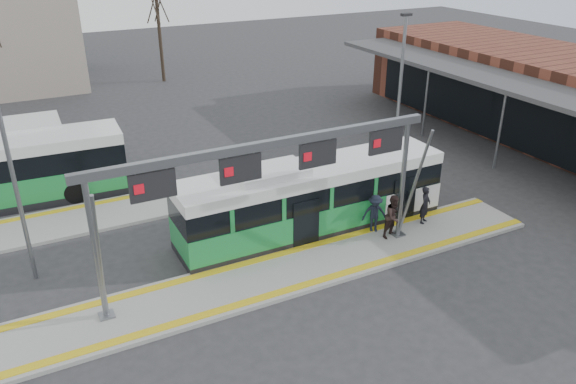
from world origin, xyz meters
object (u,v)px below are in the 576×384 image
(passenger_b, at_px, (394,216))
(hero_bus, at_px, (312,198))
(gantry, at_px, (272,169))
(passenger_c, at_px, (375,213))
(passenger_a, at_px, (425,205))

(passenger_b, bearing_deg, hero_bus, 127.87)
(gantry, height_order, hero_bus, gantry)
(passenger_b, bearing_deg, passenger_c, 110.85)
(hero_bus, height_order, passenger_c, hero_bus)
(passenger_a, distance_m, passenger_c, 2.44)
(passenger_b, xyz_separation_m, passenger_c, (-0.44, 0.73, -0.10))
(passenger_a, bearing_deg, gantry, 150.80)
(hero_bus, bearing_deg, gantry, -141.45)
(gantry, distance_m, passenger_c, 6.15)
(gantry, xyz_separation_m, passenger_a, (7.53, 0.43, -3.31))
(hero_bus, bearing_deg, passenger_b, -41.67)
(gantry, height_order, passenger_c, gantry)
(hero_bus, relative_size, passenger_a, 7.00)
(gantry, xyz_separation_m, hero_bus, (2.97, 2.36, -2.82))
(passenger_a, bearing_deg, passenger_b, 158.45)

